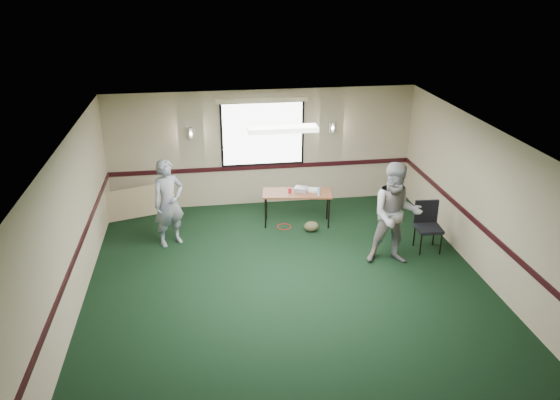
{
  "coord_description": "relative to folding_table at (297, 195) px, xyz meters",
  "views": [
    {
      "loc": [
        -1.37,
        -7.88,
        5.17
      ],
      "look_at": [
        0.0,
        1.3,
        1.2
      ],
      "focal_mm": 35.0,
      "sensor_mm": 36.0,
      "label": 1
    }
  ],
  "objects": [
    {
      "name": "duffel_bag",
      "position": [
        0.24,
        -0.43,
        -0.57
      ],
      "size": [
        0.37,
        0.32,
        0.22
      ],
      "primitive_type": "ellipsoid",
      "rotation": [
        0.0,
        0.0,
        0.31
      ],
      "color": "#443C27",
      "rests_on": "ground"
    },
    {
      "name": "red_cup",
      "position": [
        -0.15,
        0.01,
        0.11
      ],
      "size": [
        0.07,
        0.07,
        0.11
      ],
      "primitive_type": "cylinder",
      "color": "red",
      "rests_on": "folding_table"
    },
    {
      "name": "room_shell",
      "position": [
        -0.58,
        -0.61,
        0.9
      ],
      "size": [
        8.0,
        8.02,
        8.0
      ],
      "color": "tan",
      "rests_on": "ground"
    },
    {
      "name": "ground",
      "position": [
        -0.58,
        -2.74,
        -0.68
      ],
      "size": [
        8.0,
        8.0,
        0.0
      ],
      "primitive_type": "plane",
      "color": "black",
      "rests_on": "ground"
    },
    {
      "name": "person_left",
      "position": [
        -2.67,
        -0.54,
        0.21
      ],
      "size": [
        0.77,
        0.69,
        1.78
      ],
      "primitive_type": "imported",
      "rotation": [
        0.0,
        0.0,
        0.5
      ],
      "color": "#3A5481",
      "rests_on": "ground"
    },
    {
      "name": "person_right",
      "position": [
        1.49,
        -1.93,
        0.31
      ],
      "size": [
        1.07,
        0.89,
        1.98
      ],
      "primitive_type": "imported",
      "rotation": [
        0.0,
        0.0,
        -0.16
      ],
      "color": "#6987A4",
      "rests_on": "ground"
    },
    {
      "name": "water_bottle",
      "position": [
        0.42,
        -0.25,
        0.15
      ],
      "size": [
        0.06,
        0.06,
        0.19
      ],
      "primitive_type": "cylinder",
      "color": "#93C3F1",
      "rests_on": "folding_table"
    },
    {
      "name": "folded_table",
      "position": [
        -3.58,
        0.86,
        -0.34
      ],
      "size": [
        1.32,
        0.57,
        0.68
      ],
      "primitive_type": "cube",
      "rotation": [
        -0.21,
        0.0,
        0.29
      ],
      "color": "tan",
      "rests_on": "ground"
    },
    {
      "name": "folding_table",
      "position": [
        0.0,
        0.0,
        0.0
      ],
      "size": [
        1.54,
        0.8,
        0.73
      ],
      "rotation": [
        0.0,
        0.0,
        -0.15
      ],
      "color": "#5B2C1A",
      "rests_on": "ground"
    },
    {
      "name": "projector",
      "position": [
        0.09,
        0.05,
        0.1
      ],
      "size": [
        0.34,
        0.32,
        0.09
      ],
      "primitive_type": "cube",
      "rotation": [
        0.0,
        0.0,
        -0.42
      ],
      "color": "#97969F",
      "rests_on": "folding_table"
    },
    {
      "name": "conference_chair",
      "position": [
        2.34,
        -1.48,
        -0.11
      ],
      "size": [
        0.5,
        0.52,
        0.97
      ],
      "rotation": [
        0.0,
        0.0,
        -0.06
      ],
      "color": "black",
      "rests_on": "ground"
    },
    {
      "name": "game_console",
      "position": [
        0.35,
        0.03,
        0.08
      ],
      "size": [
        0.26,
        0.24,
        0.05
      ],
      "primitive_type": "cube",
      "rotation": [
        0.0,
        0.0,
        -0.34
      ],
      "color": "white",
      "rests_on": "folding_table"
    },
    {
      "name": "cable_coil",
      "position": [
        -0.3,
        -0.15,
        -0.67
      ],
      "size": [
        0.36,
        0.36,
        0.02
      ],
      "primitive_type": "torus",
      "rotation": [
        0.0,
        0.0,
        0.2
      ],
      "color": "red",
      "rests_on": "ground"
    }
  ]
}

